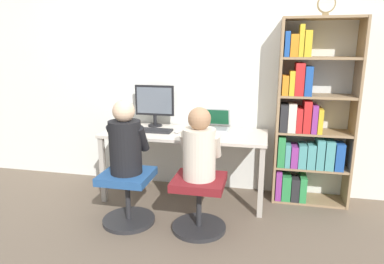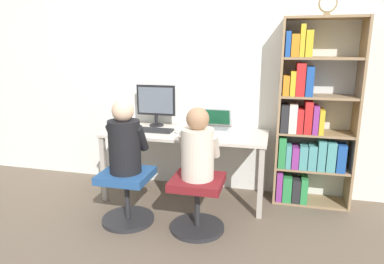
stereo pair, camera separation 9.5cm
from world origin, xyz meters
name	(u,v)px [view 2 (the right image)]	position (x,y,z in m)	size (l,w,h in m)	color
ground_plane	(177,210)	(0.00, 0.00, 0.00)	(14.00, 14.00, 0.00)	brown
wall_back	(194,74)	(0.00, 0.71, 1.30)	(10.00, 0.05, 2.60)	silver
desk	(185,139)	(0.00, 0.32, 0.65)	(1.70, 0.65, 0.73)	beige
desktop_monitor	(156,103)	(-0.39, 0.53, 0.98)	(0.44, 0.16, 0.46)	black
laptop	(214,125)	(0.27, 0.52, 0.78)	(0.36, 0.30, 0.22)	#B7B7BC
keyboard	(152,130)	(-0.35, 0.29, 0.74)	(0.44, 0.17, 0.03)	#232326
computer_mouse_by_keyboard	(178,131)	(-0.07, 0.29, 0.74)	(0.06, 0.10, 0.03)	silver
office_chair_left	(127,193)	(-0.38, -0.32, 0.28)	(0.49, 0.49, 0.49)	#262628
office_chair_right	(197,200)	(0.28, -0.31, 0.28)	(0.49, 0.49, 0.49)	#262628
person_at_monitor	(125,141)	(-0.38, -0.32, 0.78)	(0.35, 0.31, 0.66)	black
person_at_laptop	(198,148)	(0.28, -0.31, 0.76)	(0.35, 0.30, 0.62)	beige
bookshelf	(308,124)	(1.23, 0.50, 0.85)	(0.76, 0.32, 1.87)	#997A56
desk_clock	(328,4)	(1.31, 0.42, 1.97)	(0.16, 0.03, 0.18)	olive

